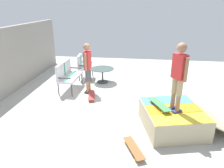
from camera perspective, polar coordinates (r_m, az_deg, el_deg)
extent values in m
cube|color=beige|center=(6.34, 2.78, -6.85)|extent=(12.00, 12.00, 0.10)
cube|color=tan|center=(5.42, 16.20, -9.08)|extent=(1.76, 1.67, 0.54)
cube|color=yellow|center=(4.90, 18.63, -9.09)|extent=(0.77, 1.39, 0.01)
cube|color=orange|center=(5.29, 16.51, -6.48)|extent=(0.77, 1.39, 0.01)
cube|color=#4C99D8|center=(5.70, 14.69, -4.22)|extent=(0.77, 1.39, 0.01)
cylinder|color=#B2B2B7|center=(5.10, 9.61, -7.33)|extent=(1.39, 0.39, 0.05)
cube|color=tan|center=(5.88, 25.52, -8.23)|extent=(1.58, 1.10, 0.45)
cylinder|color=#38383D|center=(7.08, -11.03, -1.72)|extent=(0.04, 0.04, 0.44)
cylinder|color=#38383D|center=(8.11, -8.31, 1.46)|extent=(0.04, 0.04, 0.44)
cylinder|color=#38383D|center=(7.25, -14.54, -1.47)|extent=(0.04, 0.04, 0.44)
cylinder|color=#38383D|center=(8.25, -11.43, 1.62)|extent=(0.04, 0.04, 0.44)
cube|color=silver|center=(7.57, -11.39, 1.91)|extent=(1.26, 0.58, 0.08)
cube|color=#338C66|center=(7.56, -11.41, 2.21)|extent=(1.21, 0.13, 0.00)
cube|color=silver|center=(7.57, -13.22, 4.06)|extent=(1.25, 0.11, 0.50)
cube|color=#338C66|center=(7.57, -13.22, 4.06)|extent=(0.10, 0.09, 0.46)
cube|color=#38383D|center=(6.99, -13.14, 1.52)|extent=(0.05, 0.47, 0.04)
cube|color=#38383D|center=(8.07, -10.02, 4.40)|extent=(0.05, 0.47, 0.04)
cylinder|color=#38383D|center=(8.39, -5.90, 2.25)|extent=(0.04, 0.04, 0.44)
cylinder|color=#38383D|center=(8.89, -5.35, 3.38)|extent=(0.04, 0.04, 0.44)
cylinder|color=#38383D|center=(8.47, -9.04, 2.30)|extent=(0.04, 0.04, 0.44)
cylinder|color=#38383D|center=(8.98, -8.32, 3.42)|extent=(0.04, 0.04, 0.44)
cube|color=silver|center=(8.60, -7.23, 4.50)|extent=(0.66, 0.59, 0.08)
cube|color=#338C66|center=(8.59, -7.24, 4.77)|extent=(0.59, 0.14, 0.00)
cube|color=silver|center=(8.57, -8.87, 6.37)|extent=(0.62, 0.13, 0.50)
cube|color=#338C66|center=(8.57, -8.87, 6.37)|extent=(0.11, 0.09, 0.46)
cube|color=#38383D|center=(8.28, -7.64, 4.98)|extent=(0.07, 0.47, 0.04)
cube|color=#38383D|center=(8.83, -6.94, 6.04)|extent=(0.07, 0.47, 0.04)
cylinder|color=#38383D|center=(8.21, -2.63, 2.32)|extent=(0.06, 0.06, 0.55)
cylinder|color=#38383D|center=(8.30, -2.60, 0.62)|extent=(0.44, 0.44, 0.03)
cylinder|color=#425651|center=(8.12, -2.66, 4.22)|extent=(0.90, 0.90, 0.02)
cube|color=black|center=(7.30, -6.64, -2.39)|extent=(0.13, 0.25, 0.05)
cylinder|color=#9E7051|center=(7.21, -6.72, -0.71)|extent=(0.10, 0.10, 0.41)
cylinder|color=#4C4C51|center=(7.07, -6.86, 2.38)|extent=(0.13, 0.13, 0.41)
cube|color=black|center=(7.45, -6.23, -1.87)|extent=(0.13, 0.25, 0.05)
cylinder|color=#9E7051|center=(7.36, -6.30, -0.23)|extent=(0.10, 0.10, 0.41)
cylinder|color=#4C4C51|center=(7.22, -6.43, 2.81)|extent=(0.13, 0.13, 0.41)
cube|color=red|center=(7.00, -6.82, 6.54)|extent=(0.33, 0.20, 0.61)
sphere|color=#9E7051|center=(6.90, -6.98, 10.16)|extent=(0.23, 0.23, 0.23)
cylinder|color=#9E7051|center=(6.82, -7.35, 5.96)|extent=(0.08, 0.08, 0.58)
cylinder|color=#9E7051|center=(7.19, -6.30, 6.79)|extent=(0.08, 0.08, 0.58)
cube|color=navy|center=(5.23, 16.20, -6.39)|extent=(0.22, 0.26, 0.05)
cylinder|color=#9E7051|center=(5.14, 16.45, -4.26)|extent=(0.10, 0.10, 0.38)
cylinder|color=tan|center=(4.99, 16.89, -0.32)|extent=(0.13, 0.13, 0.38)
cube|color=navy|center=(5.12, 17.44, -7.16)|extent=(0.22, 0.26, 0.05)
cylinder|color=#9E7051|center=(5.03, 17.71, -5.00)|extent=(0.10, 0.10, 0.38)
cylinder|color=tan|center=(4.88, 18.20, -0.98)|extent=(0.13, 0.13, 0.38)
cube|color=red|center=(4.79, 18.16, 4.60)|extent=(0.37, 0.33, 0.56)
sphere|color=#9E7051|center=(4.69, 18.74, 9.49)|extent=(0.22, 0.22, 0.22)
cylinder|color=#9E7051|center=(4.93, 16.57, 5.01)|extent=(0.08, 0.08, 0.53)
cylinder|color=#9E7051|center=(4.66, 19.78, 3.69)|extent=(0.08, 0.08, 0.53)
cube|color=#B23838|center=(6.94, -5.67, -3.04)|extent=(0.82, 0.36, 0.02)
cylinder|color=gold|center=(7.22, -4.97, -2.58)|extent=(0.06, 0.04, 0.06)
cylinder|color=gold|center=(7.22, -6.24, -2.61)|extent=(0.06, 0.04, 0.06)
cylinder|color=gold|center=(6.71, -5.01, -4.51)|extent=(0.06, 0.04, 0.06)
cylinder|color=gold|center=(6.71, -6.38, -4.54)|extent=(0.06, 0.04, 0.06)
cube|color=brown|center=(4.60, 6.04, -17.07)|extent=(0.81, 0.52, 0.02)
cylinder|color=gold|center=(4.87, 5.59, -15.56)|extent=(0.06, 0.05, 0.06)
cylinder|color=gold|center=(4.82, 3.76, -15.93)|extent=(0.06, 0.05, 0.06)
cylinder|color=gold|center=(4.47, 8.48, -19.59)|extent=(0.06, 0.05, 0.06)
cylinder|color=gold|center=(4.42, 6.48, -20.07)|extent=(0.06, 0.05, 0.06)
cube|color=#3F8C4C|center=(5.20, 12.92, -5.40)|extent=(0.81, 0.53, 0.01)
cylinder|color=gold|center=(5.48, 12.12, -4.66)|extent=(0.06, 0.05, 0.06)
cylinder|color=gold|center=(5.41, 10.64, -4.91)|extent=(0.06, 0.05, 0.06)
cylinder|color=gold|center=(5.06, 15.25, -7.24)|extent=(0.06, 0.05, 0.06)
cylinder|color=gold|center=(4.98, 13.68, -7.57)|extent=(0.06, 0.05, 0.06)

